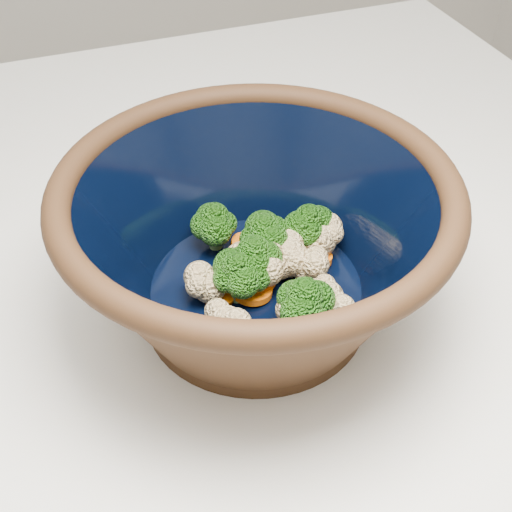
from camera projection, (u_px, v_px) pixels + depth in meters
mixing_bowl at (256, 243)px, 0.56m from camera, size 0.35×0.35×0.14m
vegetable_pile at (273, 263)px, 0.57m from camera, size 0.14×0.16×0.05m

